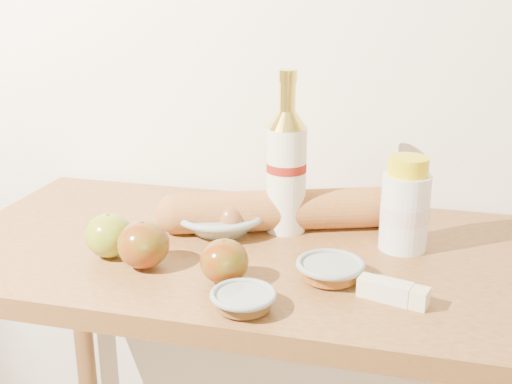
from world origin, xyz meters
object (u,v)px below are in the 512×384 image
Objects in this scene: table at (260,304)px; cream_bottle at (405,207)px; baguette at (279,210)px; bourbon_bottle at (286,168)px; egg_bowl at (222,217)px.

cream_bottle is at bearing 13.37° from table.
baguette reaches higher than table.
cream_bottle reaches higher than table.
table is 3.72× the size of bourbon_bottle.
table is 0.19m from egg_bowl.
baguette reaches higher than egg_bowl.
table is at bearing -82.37° from bourbon_bottle.
table is 6.72× the size of cream_bottle.
cream_bottle is 0.79× the size of egg_bowl.
bourbon_bottle is at bearing 13.73° from egg_bowl.
egg_bowl is (-0.10, 0.06, 0.15)m from table.
bourbon_bottle reaches higher than table.
bourbon_bottle is at bearing 156.53° from cream_bottle.
cream_bottle is 0.25m from baguette.
egg_bowl is at bearing 146.01° from table.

